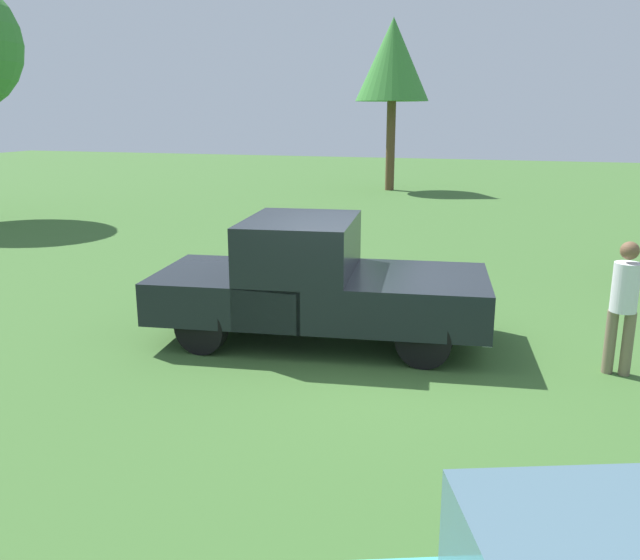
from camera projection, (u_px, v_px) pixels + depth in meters
The scene contains 4 objects.
ground_plane at pixel (356, 353), 9.03m from camera, with size 80.00×80.00×0.00m, color #3D662D.
pickup_truck at pixel (312, 279), 9.37m from camera, with size 4.95×2.57×1.78m.
person_bystander at pixel (624, 301), 8.08m from camera, with size 0.35×0.35×1.71m.
tree_side at pixel (393, 61), 26.78m from camera, with size 3.05×3.05×7.00m.
Camera 1 is at (-2.08, 8.25, 3.23)m, focal length 36.59 mm.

